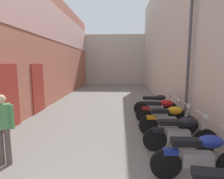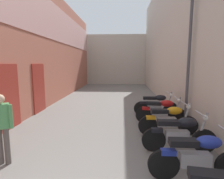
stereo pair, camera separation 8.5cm
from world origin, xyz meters
name	(u,v)px [view 1 (the left image)]	position (x,y,z in m)	size (l,w,h in m)	color
ground_plane	(106,114)	(0.00, 7.61, 0.00)	(35.22, 35.22, 0.00)	slate
building_left	(47,46)	(-3.29, 9.55, 3.14)	(0.45, 19.22, 6.25)	#B76651
building_right	(172,33)	(3.30, 9.61, 3.77)	(0.45, 19.22, 7.55)	beige
building_far_end	(115,60)	(0.00, 20.22, 2.61)	(9.21, 2.00, 5.22)	beige
motorcycle_third	(200,155)	(2.16, 3.07, 0.50)	(1.85, 0.58, 1.04)	black
motorcycle_fourth	(180,133)	(2.16, 4.21, 0.50)	(1.85, 0.58, 1.04)	black
motorcycle_fifth	(169,119)	(2.16, 5.32, 0.50)	(1.85, 0.58, 1.04)	black
motorcycle_sixth	(161,110)	(2.16, 6.37, 0.50)	(1.84, 0.58, 1.04)	black
motorcycle_seventh	(156,104)	(2.16, 7.44, 0.50)	(1.85, 0.58, 1.04)	black
pedestrian_mid_alley	(3,124)	(-1.87, 3.43, 0.92)	(0.52, 0.36, 1.57)	#564C47
street_lamp	(186,52)	(2.86, 6.13, 2.61)	(0.79, 0.18, 4.44)	#47474C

